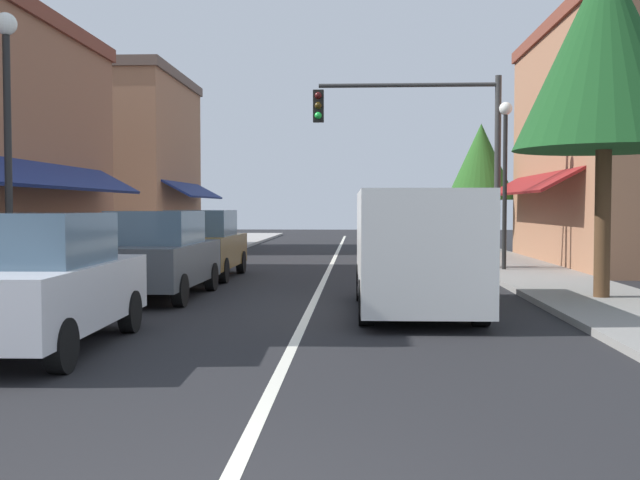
# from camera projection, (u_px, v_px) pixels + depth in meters

# --- Properties ---
(ground_plane) EXTENTS (80.00, 80.00, 0.00)m
(ground_plane) POSITION_uv_depth(u_px,v_px,m) (329.00, 270.00, 22.14)
(ground_plane) COLOR black
(sidewalk_left) EXTENTS (2.60, 56.00, 0.12)m
(sidewalk_left) POSITION_uv_depth(u_px,v_px,m) (146.00, 267.00, 22.42)
(sidewalk_left) COLOR #A39E99
(sidewalk_left) RESTS_ON ground
(sidewalk_right) EXTENTS (2.60, 56.00, 0.12)m
(sidewalk_right) POSITION_uv_depth(u_px,v_px,m) (517.00, 268.00, 21.85)
(sidewalk_right) COLOR gray
(sidewalk_right) RESTS_ON ground
(lane_center_stripe) EXTENTS (0.14, 52.00, 0.01)m
(lane_center_stripe) POSITION_uv_depth(u_px,v_px,m) (329.00, 269.00, 22.14)
(lane_center_stripe) COLOR silver
(lane_center_stripe) RESTS_ON ground
(storefront_right_block) EXTENTS (5.74, 10.20, 7.71)m
(storefront_right_block) POSITION_uv_depth(u_px,v_px,m) (618.00, 143.00, 23.50)
(storefront_right_block) COLOR #9E6B4C
(storefront_right_block) RESTS_ON ground
(storefront_far_left) EXTENTS (6.22, 8.20, 7.60)m
(storefront_far_left) POSITION_uv_depth(u_px,v_px,m) (125.00, 162.00, 32.43)
(storefront_far_left) COLOR #9E6B4C
(storefront_far_left) RESTS_ON ground
(parked_car_nearest_left) EXTENTS (1.87, 4.14, 1.77)m
(parked_car_nearest_left) POSITION_uv_depth(u_px,v_px,m) (38.00, 282.00, 9.58)
(parked_car_nearest_left) COLOR silver
(parked_car_nearest_left) RESTS_ON ground
(parked_car_second_left) EXTENTS (1.84, 4.13, 1.77)m
(parked_car_second_left) POSITION_uv_depth(u_px,v_px,m) (158.00, 255.00, 15.13)
(parked_car_second_left) COLOR #4C5156
(parked_car_second_left) RESTS_ON ground
(parked_car_third_left) EXTENTS (1.79, 4.10, 1.77)m
(parked_car_third_left) POSITION_uv_depth(u_px,v_px,m) (202.00, 244.00, 19.47)
(parked_car_third_left) COLOR brown
(parked_car_third_left) RESTS_ON ground
(van_in_lane) EXTENTS (2.06, 5.21, 2.12)m
(van_in_lane) POSITION_uv_depth(u_px,v_px,m) (414.00, 247.00, 13.13)
(van_in_lane) COLOR silver
(van_in_lane) RESTS_ON ground
(traffic_signal_mast_arm) EXTENTS (5.31, 0.50, 5.56)m
(traffic_signal_mast_arm) POSITION_uv_depth(u_px,v_px,m) (432.00, 138.00, 21.16)
(traffic_signal_mast_arm) COLOR #333333
(traffic_signal_mast_arm) RESTS_ON ground
(street_lamp_left_near) EXTENTS (0.36, 0.36, 4.99)m
(street_lamp_left_near) POSITION_uv_depth(u_px,v_px,m) (7.00, 115.00, 12.15)
(street_lamp_left_near) COLOR black
(street_lamp_left_near) RESTS_ON ground
(street_lamp_right_mid) EXTENTS (0.36, 0.36, 4.75)m
(street_lamp_right_mid) POSITION_uv_depth(u_px,v_px,m) (505.00, 158.00, 20.69)
(street_lamp_right_mid) COLOR black
(street_lamp_right_mid) RESTS_ON ground
(tree_right_near) EXTENTS (3.42, 3.42, 6.70)m
(tree_right_near) POSITION_uv_depth(u_px,v_px,m) (605.00, 51.00, 14.16)
(tree_right_near) COLOR #4C331E
(tree_right_near) RESTS_ON ground
(tree_right_far) EXTENTS (2.74, 2.74, 5.16)m
(tree_right_far) POSITION_uv_depth(u_px,v_px,m) (481.00, 162.00, 29.55)
(tree_right_far) COLOR #4C331E
(tree_right_far) RESTS_ON ground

